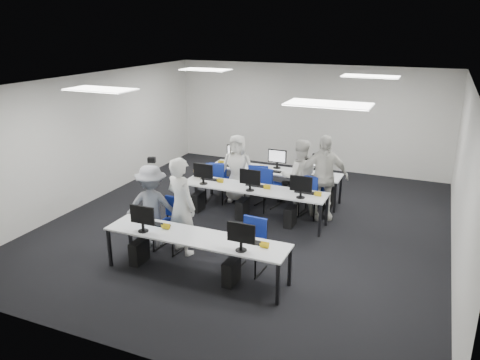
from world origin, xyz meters
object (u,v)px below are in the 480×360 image
at_px(chair_1, 250,255).
at_px(chair_7, 311,202).
at_px(student_3, 323,177).
at_px(chair_4, 311,205).
at_px(desk_mid, 253,190).
at_px(desk_front, 195,239).
at_px(chair_0, 171,234).
at_px(chair_3, 256,196).
at_px(student_2, 237,168).
at_px(chair_2, 216,190).
at_px(chair_5, 218,187).
at_px(student_0, 181,206).
at_px(photographer, 152,206).
at_px(chair_6, 268,193).
at_px(student_1, 299,177).

height_order(chair_1, chair_7, chair_7).
xyz_separation_m(chair_1, student_3, (0.56, 2.78, 0.64)).
bearing_deg(chair_4, desk_mid, -136.12).
xyz_separation_m(desk_front, student_3, (1.34, 3.30, 0.25)).
relative_size(desk_mid, chair_7, 3.30).
bearing_deg(chair_4, chair_0, -115.05).
distance_m(chair_0, chair_3, 2.64).
bearing_deg(chair_0, student_2, 92.24).
bearing_deg(chair_3, chair_4, -8.24).
bearing_deg(chair_2, chair_5, 92.11).
distance_m(chair_4, student_0, 3.21).
relative_size(chair_1, chair_3, 0.95).
bearing_deg(photographer, desk_mid, -144.30).
height_order(chair_1, student_0, student_0).
relative_size(chair_0, chair_6, 1.03).
xyz_separation_m(student_2, student_3, (2.11, -0.23, 0.12)).
xyz_separation_m(chair_2, student_3, (2.55, 0.02, 0.65)).
height_order(chair_7, student_3, student_3).
bearing_deg(student_3, chair_6, 146.29).
distance_m(chair_1, photographer, 2.14).
bearing_deg(student_1, student_0, 38.30).
bearing_deg(chair_7, chair_0, -119.17).
distance_m(chair_5, student_0, 2.90).
bearing_deg(chair_3, chair_7, -4.29).
xyz_separation_m(desk_mid, student_0, (-0.65, -1.93, 0.24)).
distance_m(chair_1, chair_6, 3.13).
bearing_deg(student_3, chair_5, 153.78).
bearing_deg(student_0, chair_1, -164.63).
distance_m(desk_front, student_3, 3.57).
bearing_deg(chair_4, chair_6, 178.74).
xyz_separation_m(chair_4, student_3, (0.22, 0.03, 0.66)).
height_order(chair_0, chair_4, chair_0).
bearing_deg(chair_6, student_1, -3.67).
distance_m(student_0, student_3, 3.29).
xyz_separation_m(chair_4, student_0, (-1.76, -2.60, 0.65)).
xyz_separation_m(chair_0, chair_2, (-0.31, 2.60, -0.03)).
xyz_separation_m(student_0, student_1, (1.45, 2.66, -0.06)).
height_order(chair_4, student_0, student_0).
distance_m(student_3, photographer, 3.70).
distance_m(chair_0, chair_2, 2.62).
distance_m(desk_front, student_1, 3.44).
height_order(chair_1, chair_6, chair_6).
distance_m(chair_6, photographer, 3.17).
xyz_separation_m(student_1, student_3, (0.53, -0.04, 0.08)).
bearing_deg(chair_1, chair_5, 128.22).
bearing_deg(chair_6, chair_2, -156.28).
bearing_deg(student_1, chair_3, -15.29).
bearing_deg(student_1, student_2, -30.10).
bearing_deg(chair_2, student_2, 17.23).
distance_m(desk_front, photographer, 1.48).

